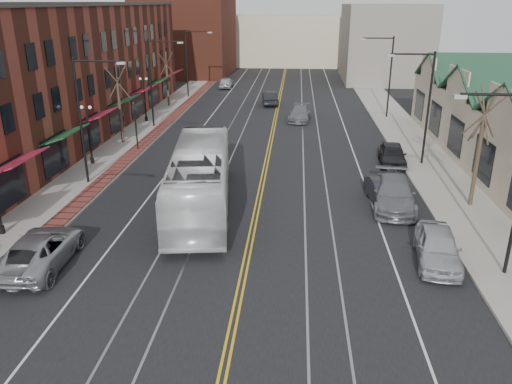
% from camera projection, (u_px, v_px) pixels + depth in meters
% --- Properties ---
extents(ground, '(160.00, 160.00, 0.00)m').
position_uv_depth(ground, '(228.00, 349.00, 17.35)').
color(ground, black).
rests_on(ground, ground).
extents(sidewalk_left, '(4.00, 120.00, 0.15)m').
position_uv_depth(sidewalk_left, '(103.00, 164.00, 36.85)').
color(sidewalk_left, gray).
rests_on(sidewalk_left, ground).
extents(sidewalk_right, '(4.00, 120.00, 0.15)m').
position_uv_depth(sidewalk_right, '(435.00, 173.00, 35.03)').
color(sidewalk_right, gray).
rests_on(sidewalk_right, ground).
extents(building_left, '(10.00, 50.00, 11.00)m').
position_uv_depth(building_left, '(46.00, 76.00, 41.96)').
color(building_left, maroon).
rests_on(building_left, ground).
extents(backdrop_left, '(14.00, 18.00, 14.00)m').
position_uv_depth(backdrop_left, '(187.00, 30.00, 81.22)').
color(backdrop_left, maroon).
rests_on(backdrop_left, ground).
extents(backdrop_mid, '(22.00, 14.00, 9.00)m').
position_uv_depth(backdrop_mid, '(287.00, 40.00, 94.86)').
color(backdrop_mid, '#B8A88D').
rests_on(backdrop_mid, ground).
extents(backdrop_right, '(12.00, 16.00, 11.00)m').
position_uv_depth(backdrop_right, '(384.00, 43.00, 74.75)').
color(backdrop_right, slate).
rests_on(backdrop_right, ground).
extents(streetlight_l_1, '(3.33, 0.25, 8.00)m').
position_uv_depth(streetlight_l_1, '(86.00, 109.00, 31.28)').
color(streetlight_l_1, black).
rests_on(streetlight_l_1, sidewalk_left).
extents(streetlight_l_2, '(3.33, 0.25, 8.00)m').
position_uv_depth(streetlight_l_2, '(155.00, 74.00, 46.18)').
color(streetlight_l_2, black).
rests_on(streetlight_l_2, sidewalk_left).
extents(streetlight_l_3, '(3.33, 0.25, 8.00)m').
position_uv_depth(streetlight_l_3, '(190.00, 56.00, 61.07)').
color(streetlight_l_3, black).
rests_on(streetlight_l_3, sidewalk_left).
extents(streetlight_r_1, '(3.33, 0.25, 8.00)m').
position_uv_depth(streetlight_r_1, '(423.00, 97.00, 35.20)').
color(streetlight_r_1, black).
rests_on(streetlight_r_1, sidewalk_right).
extents(streetlight_r_2, '(3.33, 0.25, 8.00)m').
position_uv_depth(streetlight_r_2, '(386.00, 69.00, 50.09)').
color(streetlight_r_2, black).
rests_on(streetlight_r_2, sidewalk_right).
extents(lamppost_l_2, '(0.84, 0.28, 4.27)m').
position_uv_depth(lamppost_l_2, '(89.00, 136.00, 36.15)').
color(lamppost_l_2, black).
rests_on(lamppost_l_2, sidewalk_left).
extents(lamppost_l_3, '(0.84, 0.28, 4.27)m').
position_uv_depth(lamppost_l_3, '(145.00, 100.00, 49.18)').
color(lamppost_l_3, black).
rests_on(lamppost_l_3, sidewalk_left).
extents(tree_left_near, '(1.78, 1.37, 6.48)m').
position_uv_depth(tree_left_near, '(119.00, 102.00, 41.24)').
color(tree_left_near, '#382B21').
rests_on(tree_left_near, sidewalk_left).
extents(tree_left_far, '(1.66, 1.28, 6.02)m').
position_uv_depth(tree_left_far, '(167.00, 78.00, 56.22)').
color(tree_left_far, '#382B21').
rests_on(tree_left_far, sidewalk_left).
extents(tree_right_mid, '(1.90, 1.46, 6.93)m').
position_uv_depth(tree_right_mid, '(480.00, 145.00, 28.10)').
color(tree_right_mid, '#382B21').
rests_on(tree_right_mid, sidewalk_right).
extents(manhole_far, '(0.60, 0.60, 0.02)m').
position_uv_depth(manhole_far, '(33.00, 234.00, 25.59)').
color(manhole_far, '#592D19').
rests_on(manhole_far, sidewalk_left).
extents(traffic_signal, '(0.18, 0.15, 3.80)m').
position_uv_depth(traffic_signal, '(136.00, 122.00, 39.65)').
color(traffic_signal, black).
rests_on(traffic_signal, sidewalk_left).
extents(transit_bus, '(4.75, 13.56, 3.70)m').
position_uv_depth(transit_bus, '(200.00, 178.00, 28.61)').
color(transit_bus, white).
rests_on(transit_bus, ground).
extents(parked_suv, '(2.89, 5.77, 1.57)m').
position_uv_depth(parked_suv, '(40.00, 250.00, 22.60)').
color(parked_suv, '#9B9DA2').
rests_on(parked_suv, ground).
extents(parked_car_a, '(2.48, 4.87, 1.59)m').
position_uv_depth(parked_car_a, '(438.00, 247.00, 22.88)').
color(parked_car_a, '#B2B4BA').
rests_on(parked_car_a, ground).
extents(parked_car_b, '(2.06, 4.61, 1.47)m').
position_uv_depth(parked_car_b, '(385.00, 193.00, 29.52)').
color(parked_car_b, '#222428').
rests_on(parked_car_b, ground).
extents(parked_car_c, '(2.95, 5.99, 1.67)m').
position_uv_depth(parked_car_c, '(394.00, 193.00, 29.14)').
color(parked_car_c, slate).
rests_on(parked_car_c, ground).
extents(parked_car_d, '(2.22, 4.73, 1.57)m').
position_uv_depth(parked_car_d, '(392.00, 154.00, 36.78)').
color(parked_car_d, black).
rests_on(parked_car_d, ground).
extents(distant_car_left, '(2.19, 4.81, 1.53)m').
position_uv_depth(distant_car_left, '(270.00, 98.00, 58.22)').
color(distant_car_left, black).
rests_on(distant_car_left, ground).
extents(distant_car_right, '(2.49, 5.13, 1.44)m').
position_uv_depth(distant_car_right, '(300.00, 114.00, 50.48)').
color(distant_car_right, slate).
rests_on(distant_car_right, ground).
extents(distant_car_far, '(2.06, 4.56, 1.52)m').
position_uv_depth(distant_car_far, '(226.00, 82.00, 69.63)').
color(distant_car_far, '#B1B3B8').
rests_on(distant_car_far, ground).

